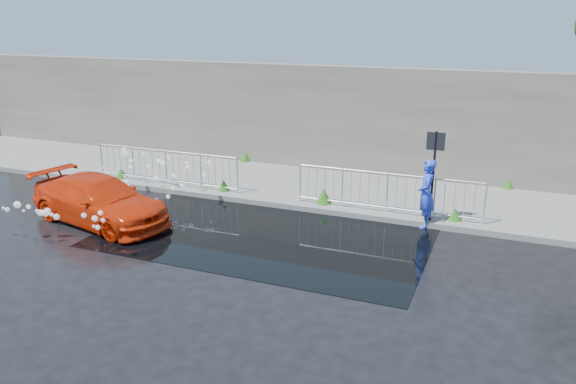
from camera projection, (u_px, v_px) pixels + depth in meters
name	position (u px, v px, depth m)	size (l,w,h in m)	color
ground	(230.00, 245.00, 13.39)	(90.00, 90.00, 0.00)	black
pavement	(304.00, 186.00, 17.78)	(30.00, 4.00, 0.15)	slate
curb	(279.00, 205.00, 16.01)	(30.00, 0.25, 0.16)	slate
retaining_wall	(327.00, 118.00, 19.18)	(30.00, 0.60, 3.50)	#565248
puddle	(267.00, 234.00, 14.09)	(8.00, 5.00, 0.01)	black
sign_post	(434.00, 162.00, 14.10)	(0.45, 0.06, 2.50)	black
railing_left	(166.00, 166.00, 17.56)	(5.05, 0.05, 1.10)	silver
railing_right	(387.00, 191.00, 15.05)	(5.05, 0.05, 1.10)	silver
weeds	(292.00, 182.00, 17.26)	(12.17, 3.93, 0.44)	#214913
water_spray	(116.00, 184.00, 15.56)	(3.68, 5.56, 1.02)	white
red_car	(99.00, 201.00, 14.69)	(1.70, 4.19, 1.22)	red
person	(426.00, 194.00, 14.31)	(0.65, 0.43, 1.79)	blue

